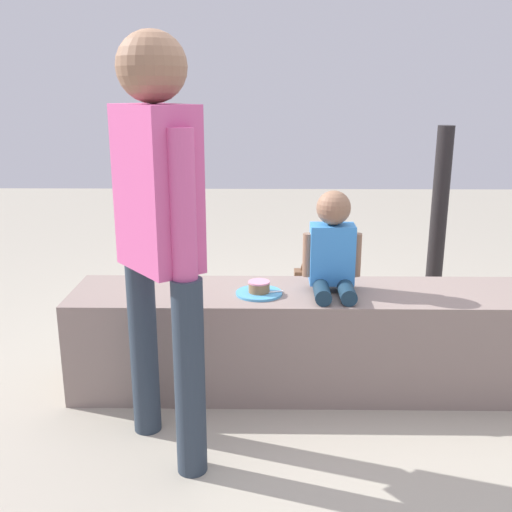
{
  "coord_description": "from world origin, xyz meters",
  "views": [
    {
      "loc": [
        -0.28,
        -2.7,
        1.44
      ],
      "look_at": [
        -0.31,
        -0.26,
        0.75
      ],
      "focal_mm": 41.65,
      "sensor_mm": 36.0,
      "label": 1
    }
  ],
  "objects": [
    {
      "name": "cake_plate",
      "position": [
        -0.3,
        -0.05,
        0.52
      ],
      "size": [
        0.22,
        0.22,
        0.07
      ],
      "color": "#4CA5D8",
      "rests_on": "concrete_ledge"
    },
    {
      "name": "concrete_ledge",
      "position": [
        0.0,
        0.0,
        0.25
      ],
      "size": [
        2.41,
        0.47,
        0.5
      ],
      "primitive_type": "cube",
      "color": "gray",
      "rests_on": "ground_plane"
    },
    {
      "name": "gift_bag",
      "position": [
        -0.86,
        0.84,
        0.15
      ],
      "size": [
        0.25,
        0.08,
        0.34
      ],
      "color": "#59C6B2",
      "rests_on": "ground_plane"
    },
    {
      "name": "handbag_brown_canvas",
      "position": [
        0.09,
        1.17,
        0.13
      ],
      "size": [
        0.31,
        0.1,
        0.36
      ],
      "color": "brown",
      "rests_on": "ground_plane"
    },
    {
      "name": "cake_box_white",
      "position": [
        -0.32,
        1.11,
        0.07
      ],
      "size": [
        0.36,
        0.37,
        0.14
      ],
      "primitive_type": "cube",
      "rotation": [
        0.0,
        0.0,
        -0.31
      ],
      "color": "white",
      "rests_on": "ground_plane"
    },
    {
      "name": "railing_post",
      "position": [
        0.89,
        1.21,
        0.46
      ],
      "size": [
        0.36,
        0.36,
        1.21
      ],
      "color": "black",
      "rests_on": "ground_plane"
    },
    {
      "name": "child_seated",
      "position": [
        0.05,
        0.0,
        0.71
      ],
      "size": [
        0.28,
        0.32,
        0.48
      ],
      "color": "#162E41",
      "rests_on": "concrete_ledge"
    },
    {
      "name": "water_bottle_near_gift",
      "position": [
        1.08,
        0.73,
        0.11
      ],
      "size": [
        0.07,
        0.07,
        0.24
      ],
      "color": "silver",
      "rests_on": "ground_plane"
    },
    {
      "name": "handbag_black_leather",
      "position": [
        -0.22,
        0.46,
        0.11
      ],
      "size": [
        0.33,
        0.14,
        0.32
      ],
      "color": "black",
      "rests_on": "ground_plane"
    },
    {
      "name": "party_cup_red",
      "position": [
        0.1,
        0.65,
        0.06
      ],
      "size": [
        0.08,
        0.08,
        0.12
      ],
      "primitive_type": "cylinder",
      "color": "red",
      "rests_on": "ground_plane"
    },
    {
      "name": "adult_standing",
      "position": [
        -0.67,
        -0.55,
        0.99
      ],
      "size": [
        0.37,
        0.4,
        1.64
      ],
      "color": "#283441",
      "rests_on": "ground_plane"
    },
    {
      "name": "ground_plane",
      "position": [
        0.0,
        0.0,
        0.0
      ],
      "size": [
        12.0,
        12.0,
        0.0
      ],
      "primitive_type": "plane",
      "color": "#A79F8E"
    }
  ]
}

